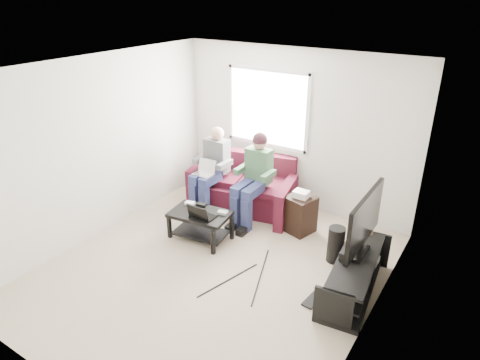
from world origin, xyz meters
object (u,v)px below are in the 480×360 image
sofa (243,188)px  subwoofer (336,245)px  tv_stand (355,277)px  end_table (300,213)px  coffee_table (200,219)px  tv (364,221)px

sofa → subwoofer: 2.05m
sofa → tv_stand: 2.64m
end_table → subwoofer: bearing=-30.8°
sofa → end_table: size_ratio=3.00×
sofa → tv_stand: size_ratio=1.35×
tv_stand → end_table: bearing=141.6°
sofa → coffee_table: 1.23m
coffee_table → subwoofer: 1.95m
sofa → tv_stand: bearing=-26.7°
subwoofer → end_table: (-0.75, 0.44, 0.05)m
coffee_table → tv: size_ratio=0.84×
tv → end_table: bearing=144.6°
sofa → tv: 2.67m
sofa → coffee_table: sofa is taller
end_table → coffee_table: bearing=-139.1°
tv_stand → tv: bearing=91.5°
coffee_table → tv_stand: tv_stand is taller
sofa → tv: size_ratio=1.84×
end_table → tv: bearing=-35.4°
tv → subwoofer: 0.90m
sofa → subwoofer: bearing=-19.8°
coffee_table → end_table: end_table is taller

